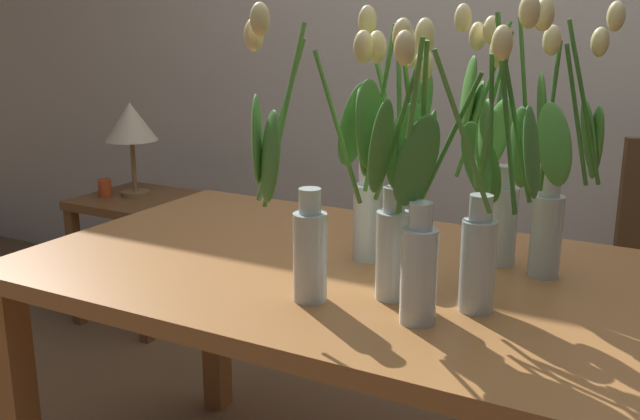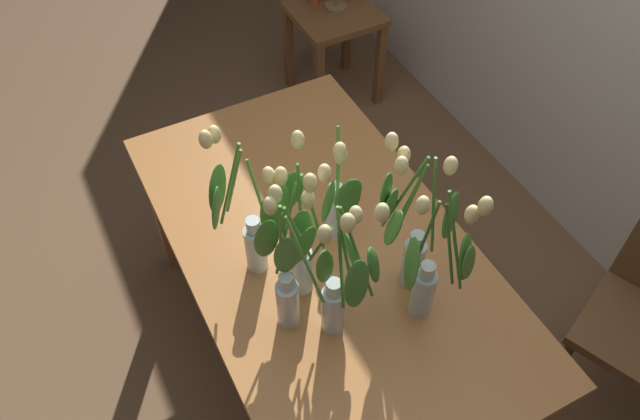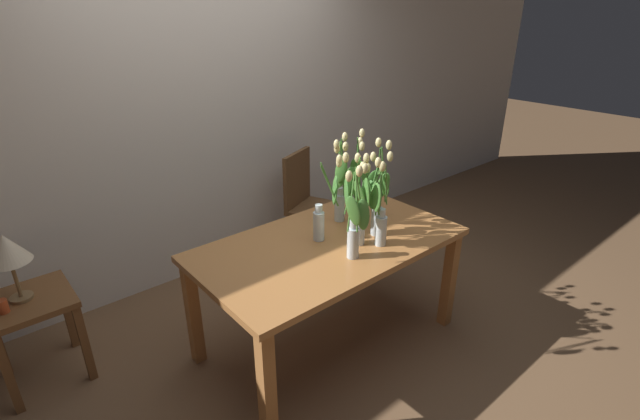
% 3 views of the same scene
% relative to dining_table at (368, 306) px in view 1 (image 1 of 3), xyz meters
% --- Properties ---
extents(room_wall_rear, '(9.00, 0.10, 2.70)m').
position_rel_dining_table_xyz_m(room_wall_rear, '(0.00, 1.41, 0.70)').
color(room_wall_rear, silver).
rests_on(room_wall_rear, ground).
extents(dining_table, '(1.60, 0.90, 0.74)m').
position_rel_dining_table_xyz_m(dining_table, '(0.00, 0.00, 0.00)').
color(dining_table, '#B7753D').
rests_on(dining_table, ground).
extents(tulip_vase_0, '(0.26, 0.24, 0.57)m').
position_rel_dining_table_xyz_m(tulip_vase_0, '(0.11, -0.13, 0.31)').
color(tulip_vase_0, silver).
rests_on(tulip_vase_0, dining_table).
extents(tulip_vase_1, '(0.19, 0.10, 0.53)m').
position_rel_dining_table_xyz_m(tulip_vase_1, '(0.00, 0.05, 0.27)').
color(tulip_vase_1, silver).
rests_on(tulip_vase_1, dining_table).
extents(tulip_vase_2, '(0.23, 0.24, 0.58)m').
position_rel_dining_table_xyz_m(tulip_vase_2, '(-0.03, -0.24, 0.30)').
color(tulip_vase_2, silver).
rests_on(tulip_vase_2, dining_table).
extents(tulip_vase_3, '(0.20, 0.22, 0.58)m').
position_rel_dining_table_xyz_m(tulip_vase_3, '(0.24, 0.16, 0.33)').
color(tulip_vase_3, silver).
rests_on(tulip_vase_3, dining_table).
extents(tulip_vase_4, '(0.27, 0.19, 0.55)m').
position_rel_dining_table_xyz_m(tulip_vase_4, '(0.19, -0.20, 0.33)').
color(tulip_vase_4, silver).
rests_on(tulip_vase_4, dining_table).
extents(tulip_vase_5, '(0.24, 0.24, 0.59)m').
position_rel_dining_table_xyz_m(tulip_vase_5, '(0.29, -0.10, 0.31)').
color(tulip_vase_5, silver).
rests_on(tulip_vase_5, dining_table).
extents(tulip_vase_6, '(0.15, 0.23, 0.58)m').
position_rel_dining_table_xyz_m(tulip_vase_6, '(0.38, 0.15, 0.30)').
color(tulip_vase_6, silver).
rests_on(tulip_vase_6, dining_table).
extents(side_table, '(0.44, 0.44, 0.55)m').
position_rel_dining_table_xyz_m(side_table, '(-1.49, 0.85, -0.22)').
color(side_table, brown).
rests_on(side_table, ground).
extents(table_lamp, '(0.22, 0.22, 0.40)m').
position_rel_dining_table_xyz_m(table_lamp, '(-1.51, 0.87, 0.21)').
color(table_lamp, olive).
rests_on(table_lamp, side_table).
extents(pillar_candle, '(0.06, 0.06, 0.07)m').
position_rel_dining_table_xyz_m(pillar_candle, '(-1.61, 0.79, -0.06)').
color(pillar_candle, '#CC4C23').
rests_on(pillar_candle, side_table).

